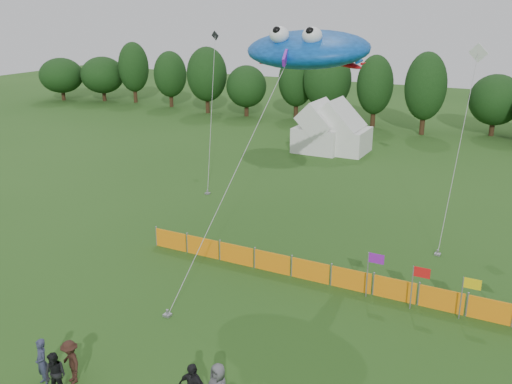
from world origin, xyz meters
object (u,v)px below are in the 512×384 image
at_px(barrier_fence, 330,275).
at_px(spectator_a, 42,362).
at_px(tent_right, 340,132).
at_px(tent_left, 320,131).
at_px(stingray_kite, 311,49).
at_px(spectator_b, 55,375).
at_px(spectator_c, 71,362).

bearing_deg(barrier_fence, spectator_a, -118.37).
relative_size(tent_right, spectator_a, 2.85).
xyz_separation_m(tent_left, barrier_fence, (9.81, -23.67, -1.31)).
xyz_separation_m(tent_left, stingray_kite, (7.31, -20.66, 8.63)).
bearing_deg(spectator_b, spectator_c, 82.58).
bearing_deg(spectator_a, tent_left, 120.28).
distance_m(tent_left, stingray_kite, 23.55).
xyz_separation_m(barrier_fence, spectator_b, (-5.34, -11.64, 0.29)).
bearing_deg(tent_left, stingray_kite, -70.50).
bearing_deg(tent_left, spectator_b, -82.78).
xyz_separation_m(barrier_fence, stingray_kite, (-2.50, 3.02, 9.94)).
height_order(tent_left, barrier_fence, tent_left).
height_order(spectator_b, stingray_kite, stingray_kite).
bearing_deg(spectator_a, spectator_c, 58.70).
height_order(barrier_fence, spectator_c, spectator_c).
height_order(barrier_fence, spectator_b, spectator_b).
bearing_deg(spectator_a, barrier_fence, 85.98).
distance_m(spectator_a, spectator_c, 0.95).
bearing_deg(barrier_fence, spectator_b, -114.65).
relative_size(spectator_a, spectator_b, 1.10).
xyz_separation_m(tent_right, spectator_a, (1.98, -35.60, -0.89)).
bearing_deg(tent_right, barrier_fence, -71.37).
bearing_deg(tent_right, tent_left, -163.36).
relative_size(tent_left, stingray_kite, 0.24).
height_order(spectator_a, spectator_b, spectator_a).
xyz_separation_m(spectator_a, spectator_b, (0.83, -0.21, -0.08)).
xyz_separation_m(spectator_c, stingray_kite, (2.89, 13.91, 9.63)).
bearing_deg(barrier_fence, spectator_c, -116.34).
xyz_separation_m(spectator_a, stingray_kite, (3.67, 14.44, 9.57)).
distance_m(barrier_fence, spectator_a, 12.99).
bearing_deg(tent_right, spectator_c, -85.51).
distance_m(tent_left, spectator_b, 35.61).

